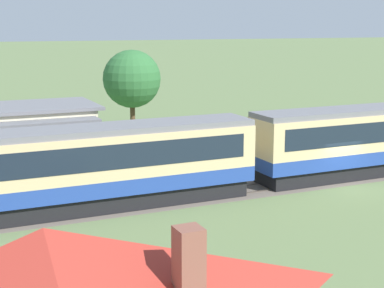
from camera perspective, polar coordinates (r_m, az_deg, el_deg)
ground_plane at (r=35.02m, az=14.47°, el=-3.90°), size 600.00×600.00×0.00m
passenger_train at (r=32.97m, az=6.13°, el=-0.40°), size 74.88×2.92×4.18m
railway_track at (r=31.31m, az=-2.25°, el=-5.36°), size 140.57×3.60×0.04m
station_building at (r=38.47m, az=-17.65°, el=0.49°), size 11.35×7.19×4.12m
yard_tree_0 at (r=49.74m, az=-5.85°, el=6.29°), size 4.86×4.86×7.04m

